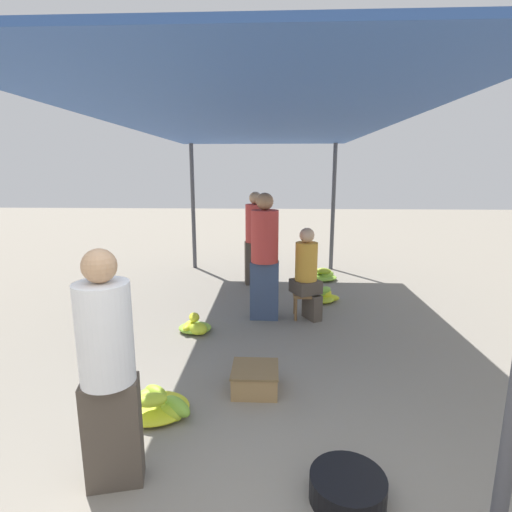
{
  "coord_description": "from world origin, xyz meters",
  "views": [
    {
      "loc": [
        0.24,
        -1.51,
        2.0
      ],
      "look_at": [
        0.0,
        3.69,
        0.89
      ],
      "focal_mm": 28.0,
      "sensor_mm": 36.0,
      "label": 1
    }
  ],
  "objects_px": {
    "banana_pile_left_0": "(157,405)",
    "vendor_seated": "(307,273)",
    "banana_pile_right_1": "(322,276)",
    "stool": "(305,297)",
    "banana_pile_right_0": "(323,296)",
    "basin_black": "(348,488)",
    "crate_near": "(255,379)",
    "vendor_foreground": "(108,368)",
    "shopper_walking_far": "(265,255)",
    "shopper_walking_mid": "(255,237)",
    "banana_pile_left_1": "(195,327)"
  },
  "relations": [
    {
      "from": "stool",
      "to": "shopper_walking_mid",
      "type": "height_order",
      "value": "shopper_walking_mid"
    },
    {
      "from": "banana_pile_left_0",
      "to": "shopper_walking_far",
      "type": "bearing_deg",
      "value": 69.51
    },
    {
      "from": "basin_black",
      "to": "crate_near",
      "type": "xyz_separation_m",
      "value": [
        -0.63,
        1.24,
        0.03
      ]
    },
    {
      "from": "vendor_seated",
      "to": "shopper_walking_far",
      "type": "relative_size",
      "value": 0.73
    },
    {
      "from": "banana_pile_left_0",
      "to": "vendor_seated",
      "type": "bearing_deg",
      "value": 58.33
    },
    {
      "from": "stool",
      "to": "vendor_seated",
      "type": "relative_size",
      "value": 0.28
    },
    {
      "from": "vendor_foreground",
      "to": "basin_black",
      "type": "bearing_deg",
      "value": -3.13
    },
    {
      "from": "stool",
      "to": "banana_pile_right_0",
      "type": "distance_m",
      "value": 0.77
    },
    {
      "from": "banana_pile_left_0",
      "to": "stool",
      "type": "bearing_deg",
      "value": 58.7
    },
    {
      "from": "banana_pile_left_0",
      "to": "banana_pile_right_1",
      "type": "height_order",
      "value": "banana_pile_left_0"
    },
    {
      "from": "shopper_walking_mid",
      "to": "banana_pile_left_0",
      "type": "bearing_deg",
      "value": -99.11
    },
    {
      "from": "crate_near",
      "to": "banana_pile_right_1",
      "type": "bearing_deg",
      "value": 74.62
    },
    {
      "from": "stool",
      "to": "shopper_walking_mid",
      "type": "bearing_deg",
      "value": 114.75
    },
    {
      "from": "banana_pile_right_1",
      "to": "banana_pile_left_1",
      "type": "bearing_deg",
      "value": -126.19
    },
    {
      "from": "banana_pile_right_0",
      "to": "banana_pile_right_1",
      "type": "relative_size",
      "value": 0.8
    },
    {
      "from": "banana_pile_left_1",
      "to": "basin_black",
      "type": "bearing_deg",
      "value": -60.44
    },
    {
      "from": "basin_black",
      "to": "crate_near",
      "type": "distance_m",
      "value": 1.39
    },
    {
      "from": "banana_pile_right_1",
      "to": "shopper_walking_far",
      "type": "distance_m",
      "value": 2.44
    },
    {
      "from": "vendor_foreground",
      "to": "banana_pile_left_1",
      "type": "xyz_separation_m",
      "value": [
        0.03,
        2.48,
        -0.73
      ]
    },
    {
      "from": "banana_pile_left_0",
      "to": "shopper_walking_mid",
      "type": "distance_m",
      "value": 4.1
    },
    {
      "from": "vendor_foreground",
      "to": "banana_pile_left_0",
      "type": "distance_m",
      "value": 1.06
    },
    {
      "from": "basin_black",
      "to": "banana_pile_right_1",
      "type": "xyz_separation_m",
      "value": [
        0.44,
        5.15,
        -0.01
      ]
    },
    {
      "from": "vendor_seated",
      "to": "crate_near",
      "type": "bearing_deg",
      "value": -107.96
    },
    {
      "from": "vendor_foreground",
      "to": "vendor_seated",
      "type": "height_order",
      "value": "vendor_foreground"
    },
    {
      "from": "basin_black",
      "to": "crate_near",
      "type": "bearing_deg",
      "value": 116.99
    },
    {
      "from": "vendor_foreground",
      "to": "stool",
      "type": "distance_m",
      "value": 3.44
    },
    {
      "from": "basin_black",
      "to": "banana_pile_left_1",
      "type": "bearing_deg",
      "value": 119.56
    },
    {
      "from": "banana_pile_right_1",
      "to": "crate_near",
      "type": "distance_m",
      "value": 4.05
    },
    {
      "from": "stool",
      "to": "basin_black",
      "type": "height_order",
      "value": "stool"
    },
    {
      "from": "stool",
      "to": "shopper_walking_far",
      "type": "distance_m",
      "value": 0.83
    },
    {
      "from": "banana_pile_right_1",
      "to": "crate_near",
      "type": "xyz_separation_m",
      "value": [
        -1.08,
        -3.91,
        0.04
      ]
    },
    {
      "from": "stool",
      "to": "banana_pile_right_0",
      "type": "height_order",
      "value": "stool"
    },
    {
      "from": "stool",
      "to": "crate_near",
      "type": "xyz_separation_m",
      "value": [
        -0.6,
        -1.92,
        -0.18
      ]
    },
    {
      "from": "banana_pile_left_0",
      "to": "banana_pile_right_0",
      "type": "bearing_deg",
      "value": 59.74
    },
    {
      "from": "basin_black",
      "to": "banana_pile_right_1",
      "type": "height_order",
      "value": "banana_pile_right_1"
    },
    {
      "from": "crate_near",
      "to": "basin_black",
      "type": "bearing_deg",
      "value": -63.01
    },
    {
      "from": "basin_black",
      "to": "stool",
      "type": "bearing_deg",
      "value": 90.51
    },
    {
      "from": "banana_pile_right_1",
      "to": "vendor_seated",
      "type": "bearing_deg",
      "value": -102.86
    },
    {
      "from": "stool",
      "to": "banana_pile_right_1",
      "type": "xyz_separation_m",
      "value": [
        0.47,
        1.99,
        -0.21
      ]
    },
    {
      "from": "banana_pile_right_0",
      "to": "shopper_walking_mid",
      "type": "relative_size",
      "value": 0.3
    },
    {
      "from": "basin_black",
      "to": "banana_pile_left_0",
      "type": "relative_size",
      "value": 0.71
    },
    {
      "from": "banana_pile_right_1",
      "to": "banana_pile_right_0",
      "type": "bearing_deg",
      "value": -96.06
    },
    {
      "from": "banana_pile_right_0",
      "to": "banana_pile_left_0",
      "type": "bearing_deg",
      "value": -120.26
    },
    {
      "from": "shopper_walking_mid",
      "to": "shopper_walking_far",
      "type": "xyz_separation_m",
      "value": [
        0.2,
        -1.72,
        0.04
      ]
    },
    {
      "from": "banana_pile_right_0",
      "to": "crate_near",
      "type": "xyz_separation_m",
      "value": [
        -0.93,
        -2.58,
        0.01
      ]
    },
    {
      "from": "banana_pile_right_0",
      "to": "crate_near",
      "type": "height_order",
      "value": "banana_pile_right_0"
    },
    {
      "from": "banana_pile_left_1",
      "to": "banana_pile_right_1",
      "type": "xyz_separation_m",
      "value": [
        1.89,
        2.59,
        -0.0
      ]
    },
    {
      "from": "banana_pile_left_0",
      "to": "crate_near",
      "type": "relative_size",
      "value": 1.54
    },
    {
      "from": "vendor_seated",
      "to": "crate_near",
      "type": "xyz_separation_m",
      "value": [
        -0.62,
        -1.91,
        -0.53
      ]
    },
    {
      "from": "basin_black",
      "to": "shopper_walking_far",
      "type": "relative_size",
      "value": 0.27
    }
  ]
}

